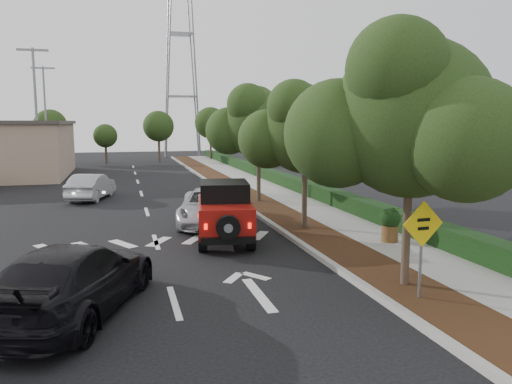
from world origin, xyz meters
name	(u,v)px	position (x,y,z in m)	size (l,w,h in m)	color
ground	(174,302)	(0.00, 0.00, 0.00)	(120.00, 120.00, 0.00)	black
curb	(244,206)	(4.60, 12.00, 0.07)	(0.20, 70.00, 0.15)	#9E9B93
planting_strip	(264,205)	(5.60, 12.00, 0.06)	(1.80, 70.00, 0.12)	black
sidewalk	(301,204)	(7.50, 12.00, 0.06)	(2.00, 70.00, 0.12)	gray
hedge	(327,196)	(8.90, 12.00, 0.40)	(0.80, 70.00, 0.80)	black
transmission_tower	(183,157)	(6.00, 48.00, 0.00)	(7.00, 4.00, 28.00)	slate
street_tree_near	(404,288)	(5.60, -0.50, 0.00)	(3.80, 3.80, 5.92)	black
street_tree_mid	(304,230)	(5.60, 6.50, 0.00)	(3.20, 3.20, 5.32)	black
street_tree_far	(259,203)	(5.60, 13.00, 0.00)	(3.40, 3.40, 5.62)	black
light_pole_a	(40,181)	(-6.50, 26.00, 0.00)	(2.00, 0.22, 9.00)	slate
light_pole_b	(49,167)	(-7.50, 38.00, 0.00)	(2.00, 0.22, 9.00)	slate
red_jeep	(224,211)	(2.32, 5.59, 1.04)	(2.28, 4.14, 2.05)	black
silver_suv_ahead	(210,207)	(2.32, 8.54, 0.70)	(2.34, 5.07, 1.41)	#B8BBC0
black_suv_oncoming	(73,280)	(-2.13, -0.15, 0.77)	(2.15, 5.30, 1.54)	black
silver_sedan_oncoming	(91,187)	(-2.63, 16.55, 0.68)	(1.45, 4.15, 1.37)	#A1A4A9
speed_hump_sign	(422,236)	(5.40, -1.45, 1.55)	(1.05, 0.11, 2.23)	slate
terracotta_planter	(390,221)	(7.51, 3.51, 0.80)	(0.68, 0.68, 1.19)	brown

